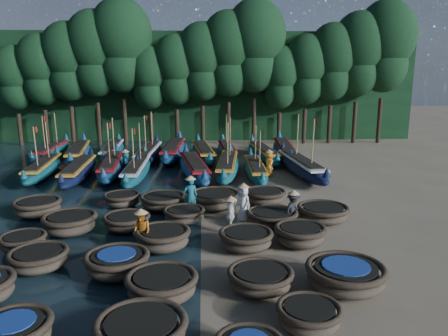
{
  "coord_description": "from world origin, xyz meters",
  "views": [
    {
      "loc": [
        0.13,
        -19.03,
        6.62
      ],
      "look_at": [
        1.26,
        4.37,
        1.3
      ],
      "focal_mm": 35.0,
      "sensor_mm": 36.0,
      "label": 1
    }
  ],
  "objects_px": {
    "coracle_6": "(117,263)",
    "coracle_10": "(23,242)",
    "fisherman_0": "(243,203)",
    "fisherman_3": "(293,209)",
    "long_boat_10": "(78,153)",
    "fisherman_1": "(191,195)",
    "coracle_1": "(14,333)",
    "coracle_22": "(163,201)",
    "coracle_21": "(122,199)",
    "long_boat_12": "(148,154)",
    "long_boat_2": "(78,171)",
    "long_boat_6": "(227,166)",
    "coracle_11": "(39,259)",
    "coracle_4": "(309,315)",
    "coracle_2": "(141,332)",
    "long_boat_5": "(194,168)",
    "coracle_8": "(260,278)",
    "coracle_13": "(246,239)",
    "coracle_24": "(265,196)",
    "fisherman_5": "(126,162)",
    "long_boat_14": "(203,152)",
    "coracle_23": "(215,199)",
    "long_boat_4": "(137,170)",
    "coracle_12": "(163,238)",
    "coracle_17": "(184,215)",
    "fisherman_2": "(142,230)",
    "long_boat_11": "(112,151)",
    "coracle_9": "(345,275)",
    "coracle_15": "(70,223)",
    "coracle_7": "(162,285)",
    "long_boat_9": "(51,151)",
    "long_boat_3": "(111,166)",
    "long_boat_17": "(284,150)",
    "long_boat_13": "(174,150)",
    "coracle_14": "(300,234)",
    "long_boat_16": "(263,153)",
    "fisherman_4": "(231,214)",
    "coracle_19": "(323,213)",
    "long_boat_15": "(227,150)"
  },
  "relations": [
    {
      "from": "coracle_6",
      "to": "coracle_10",
      "type": "distance_m",
      "value": 4.44
    },
    {
      "from": "fisherman_0",
      "to": "fisherman_3",
      "type": "relative_size",
      "value": 1.1
    },
    {
      "from": "long_boat_10",
      "to": "fisherman_1",
      "type": "xyz_separation_m",
      "value": [
        8.62,
        -12.75,
        0.4
      ]
    },
    {
      "from": "coracle_1",
      "to": "coracle_22",
      "type": "height_order",
      "value": "coracle_1"
    },
    {
      "from": "coracle_21",
      "to": "long_boat_12",
      "type": "height_order",
      "value": "long_boat_12"
    },
    {
      "from": "coracle_22",
      "to": "long_boat_2",
      "type": "xyz_separation_m",
      "value": [
        -5.71,
        6.24,
        0.12
      ]
    },
    {
      "from": "long_boat_6",
      "to": "coracle_11",
      "type": "bearing_deg",
      "value": -111.8
    },
    {
      "from": "coracle_4",
      "to": "long_boat_12",
      "type": "distance_m",
      "value": 22.58
    },
    {
      "from": "coracle_2",
      "to": "long_boat_5",
      "type": "distance_m",
      "value": 17.4
    },
    {
      "from": "coracle_8",
      "to": "long_boat_6",
      "type": "bearing_deg",
      "value": 90.67
    },
    {
      "from": "coracle_13",
      "to": "coracle_24",
      "type": "height_order",
      "value": "coracle_13"
    },
    {
      "from": "fisherman_3",
      "to": "fisherman_5",
      "type": "xyz_separation_m",
      "value": [
        -8.77,
        9.92,
        0.01
      ]
    },
    {
      "from": "long_boat_14",
      "to": "coracle_11",
      "type": "bearing_deg",
      "value": -113.41
    },
    {
      "from": "coracle_6",
      "to": "coracle_23",
      "type": "distance_m",
      "value": 7.68
    },
    {
      "from": "coracle_4",
      "to": "coracle_13",
      "type": "xyz_separation_m",
      "value": [
        -1.14,
        5.18,
        0.05
      ]
    },
    {
      "from": "long_boat_4",
      "to": "coracle_12",
      "type": "bearing_deg",
      "value": -76.28
    },
    {
      "from": "coracle_11",
      "to": "long_boat_10",
      "type": "xyz_separation_m",
      "value": [
        -3.65,
        18.2,
        0.18
      ]
    },
    {
      "from": "long_boat_2",
      "to": "long_boat_6",
      "type": "height_order",
      "value": "long_boat_6"
    },
    {
      "from": "coracle_17",
      "to": "coracle_23",
      "type": "relative_size",
      "value": 0.66
    },
    {
      "from": "coracle_11",
      "to": "fisherman_2",
      "type": "height_order",
      "value": "fisherman_2"
    },
    {
      "from": "coracle_21",
      "to": "long_boat_11",
      "type": "height_order",
      "value": "long_boat_11"
    },
    {
      "from": "coracle_9",
      "to": "coracle_15",
      "type": "distance_m",
      "value": 11.05
    },
    {
      "from": "coracle_8",
      "to": "coracle_11",
      "type": "xyz_separation_m",
      "value": [
        -7.27,
        1.73,
        0.02
      ]
    },
    {
      "from": "coracle_6",
      "to": "coracle_7",
      "type": "xyz_separation_m",
      "value": [
        1.6,
        -1.59,
        -0.0
      ]
    },
    {
      "from": "coracle_15",
      "to": "long_boat_9",
      "type": "xyz_separation_m",
      "value": [
        -6.07,
        16.0,
        0.06
      ]
    },
    {
      "from": "coracle_22",
      "to": "long_boat_10",
      "type": "relative_size",
      "value": 0.27
    },
    {
      "from": "coracle_22",
      "to": "coracle_2",
      "type": "bearing_deg",
      "value": -87.72
    },
    {
      "from": "coracle_8",
      "to": "long_boat_3",
      "type": "relative_size",
      "value": 0.25
    },
    {
      "from": "long_boat_14",
      "to": "coracle_15",
      "type": "bearing_deg",
      "value": -116.66
    },
    {
      "from": "coracle_1",
      "to": "coracle_8",
      "type": "height_order",
      "value": "coracle_1"
    },
    {
      "from": "coracle_15",
      "to": "long_boat_14",
      "type": "distance_m",
      "value": 15.77
    },
    {
      "from": "long_boat_17",
      "to": "fisherman_5",
      "type": "height_order",
      "value": "fisherman_5"
    },
    {
      "from": "long_boat_14",
      "to": "long_boat_9",
      "type": "bearing_deg",
      "value": 167.7
    },
    {
      "from": "long_boat_13",
      "to": "coracle_10",
      "type": "bearing_deg",
      "value": -101.28
    },
    {
      "from": "coracle_14",
      "to": "long_boat_16",
      "type": "height_order",
      "value": "long_boat_16"
    },
    {
      "from": "long_boat_17",
      "to": "fisherman_3",
      "type": "bearing_deg",
      "value": -94.54
    },
    {
      "from": "coracle_6",
      "to": "coracle_8",
      "type": "distance_m",
      "value": 4.71
    },
    {
      "from": "coracle_9",
      "to": "coracle_14",
      "type": "distance_m",
      "value": 3.5
    },
    {
      "from": "long_boat_10",
      "to": "fisherman_4",
      "type": "relative_size",
      "value": 5.06
    },
    {
      "from": "coracle_14",
      "to": "long_boat_13",
      "type": "xyz_separation_m",
      "value": [
        -5.92,
        17.15,
        0.14
      ]
    },
    {
      "from": "fisherman_3",
      "to": "coracle_22",
      "type": "bearing_deg",
      "value": 107.38
    },
    {
      "from": "coracle_19",
      "to": "long_boat_17",
      "type": "relative_size",
      "value": 0.26
    },
    {
      "from": "coracle_6",
      "to": "long_boat_6",
      "type": "height_order",
      "value": "long_boat_6"
    },
    {
      "from": "coracle_17",
      "to": "long_boat_15",
      "type": "bearing_deg",
      "value": 79.82
    },
    {
      "from": "coracle_17",
      "to": "long_boat_12",
      "type": "distance_m",
      "value": 13.69
    },
    {
      "from": "long_boat_2",
      "to": "long_boat_5",
      "type": "bearing_deg",
      "value": 0.44
    },
    {
      "from": "coracle_14",
      "to": "long_boat_4",
      "type": "height_order",
      "value": "long_boat_4"
    },
    {
      "from": "coracle_4",
      "to": "coracle_11",
      "type": "distance_m",
      "value": 9.11
    },
    {
      "from": "coracle_22",
      "to": "coracle_1",
      "type": "bearing_deg",
      "value": -103.88
    },
    {
      "from": "coracle_8",
      "to": "coracle_22",
      "type": "distance_m",
      "value": 8.88
    }
  ]
}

